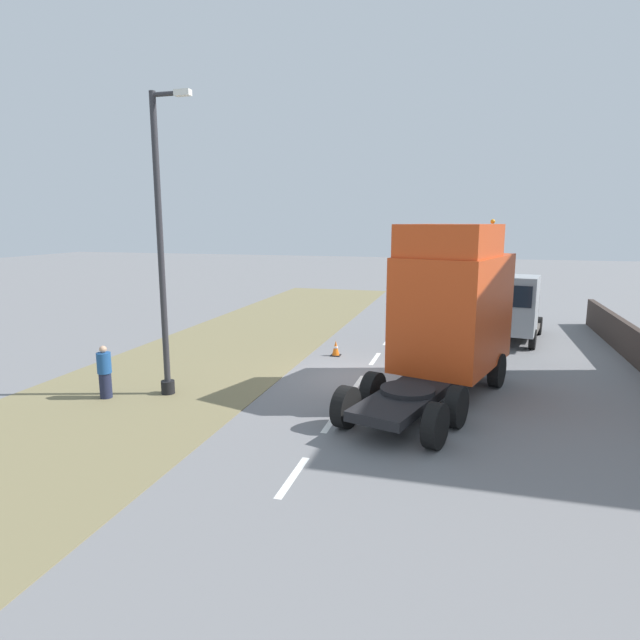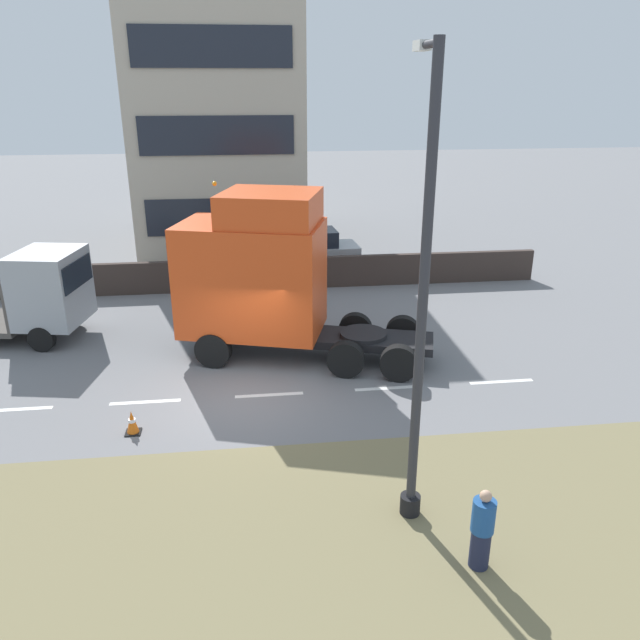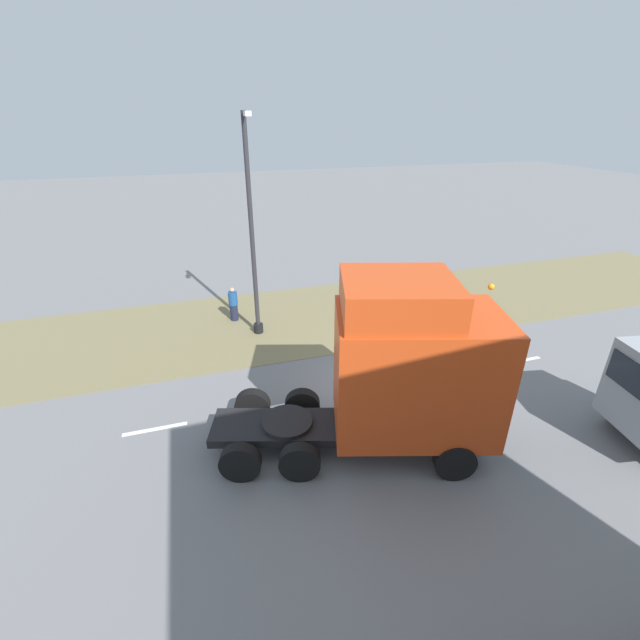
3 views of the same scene
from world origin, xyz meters
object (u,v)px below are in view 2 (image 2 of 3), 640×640
(flatbed_truck, at_px, (39,294))
(traffic_cone_lead, at_px, (132,422))
(lorry_cab, at_px, (261,276))
(pedestrian, at_px, (482,530))
(lamp_post, at_px, (420,327))
(parked_car, at_px, (304,253))

(flatbed_truck, height_order, traffic_cone_lead, flatbed_truck)
(lorry_cab, distance_m, pedestrian, 10.08)
(lamp_post, xyz_separation_m, traffic_cone_lead, (3.59, 5.73, -3.54))
(lorry_cab, bearing_deg, parked_car, 2.66)
(parked_car, distance_m, lamp_post, 16.09)
(parked_car, height_order, lamp_post, lamp_post)
(pedestrian, bearing_deg, lamp_post, 27.38)
(lorry_cab, relative_size, pedestrian, 4.94)
(flatbed_truck, relative_size, lamp_post, 0.66)
(pedestrian, bearing_deg, lorry_cab, 19.42)
(parked_car, relative_size, traffic_cone_lead, 8.19)
(lamp_post, relative_size, traffic_cone_lead, 14.45)
(lamp_post, distance_m, pedestrian, 3.55)
(lorry_cab, height_order, pedestrian, lorry_cab)
(pedestrian, xyz_separation_m, traffic_cone_lead, (5.15, 6.53, -0.46))
(pedestrian, bearing_deg, traffic_cone_lead, 51.76)
(parked_car, bearing_deg, flatbed_truck, 119.73)
(lorry_cab, height_order, traffic_cone_lead, lorry_cab)
(traffic_cone_lead, bearing_deg, parked_car, -23.19)
(lorry_cab, relative_size, parked_car, 1.60)
(parked_car, bearing_deg, pedestrian, -179.55)
(lorry_cab, bearing_deg, traffic_cone_lead, 159.26)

